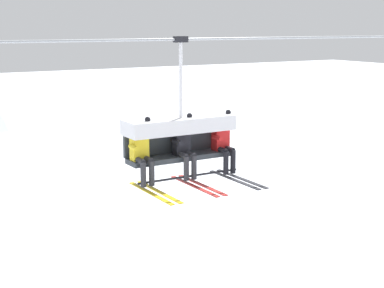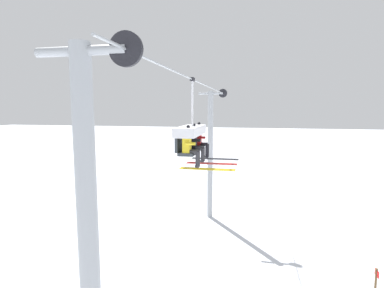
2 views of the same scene
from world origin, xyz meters
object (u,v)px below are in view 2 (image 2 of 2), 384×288
Objects in this scene: skier_black at (197,143)px; skier_red at (201,140)px; lift_tower_far at (210,152)px; trail_sign at (375,286)px; lift_tower_near at (91,275)px; chairlift_chair at (190,135)px; skier_yellow at (191,147)px.

skier_black is 1.00× the size of skier_red.
skier_red is (-8.93, -0.92, 1.78)m from lift_tower_far.
lift_tower_far is 11.57m from trail_sign.
lift_tower_near reaches higher than skier_red.
lift_tower_near reaches higher than chairlift_chair.
skier_red is (6.18, -0.92, 1.78)m from lift_tower_near.
lift_tower_near is 15.11m from lift_tower_far.
lift_tower_far reaches higher than chairlift_chair.
chairlift_chair reaches higher than skier_black.
lift_tower_near is at bearing 180.00° from lift_tower_far.
skier_red is (0.94, -0.21, -0.28)m from chairlift_chair.
chairlift_chair is 1.00m from skier_yellow.
lift_tower_far reaches higher than skier_red.
trail_sign is at bearing -75.68° from chairlift_chair.
lift_tower_far reaches higher than skier_black.
lift_tower_near is at bearing 167.89° from skier_yellow.
lift_tower_far is at bearing 41.98° from trail_sign.
lift_tower_near is 10.73m from trail_sign.
lift_tower_far is 5.42× the size of trail_sign.
lift_tower_near and lift_tower_far have the same top height.
skier_yellow is 8.78m from trail_sign.
skier_red is 8.42m from trail_sign.
chairlift_chair is at bearing -7.71° from lift_tower_near.
lift_tower_far is 5.10× the size of skier_red.
skier_yellow is at bearing 180.00° from skier_black.
skier_black is (5.24, -0.92, 1.78)m from lift_tower_near.
skier_black is at bearing -174.65° from lift_tower_far.
trail_sign is at bearing -83.30° from skier_red.
lift_tower_near is 5.10× the size of skier_yellow.
lift_tower_far is 3.15× the size of chairlift_chair.
lift_tower_far is 5.10× the size of skier_black.
skier_yellow is at bearing -167.07° from chairlift_chair.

